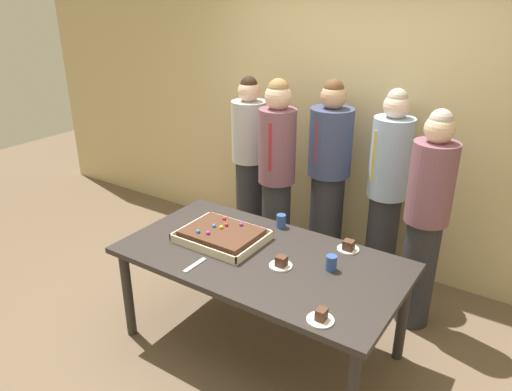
# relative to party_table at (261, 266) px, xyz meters

# --- Properties ---
(ground_plane) EXTENTS (12.00, 12.00, 0.00)m
(ground_plane) POSITION_rel_party_table_xyz_m (0.00, 0.00, -0.67)
(ground_plane) COLOR brown
(interior_back_panel) EXTENTS (8.00, 0.12, 3.00)m
(interior_back_panel) POSITION_rel_party_table_xyz_m (0.00, 1.60, 0.83)
(interior_back_panel) COLOR #CCB784
(interior_back_panel) RESTS_ON ground_plane
(party_table) EXTENTS (1.89, 1.01, 0.74)m
(party_table) POSITION_rel_party_table_xyz_m (0.00, 0.00, 0.00)
(party_table) COLOR #2D2826
(party_table) RESTS_ON ground_plane
(sheet_cake) EXTENTS (0.58, 0.45, 0.11)m
(sheet_cake) POSITION_rel_party_table_xyz_m (-0.34, 0.03, 0.12)
(sheet_cake) COLOR beige
(sheet_cake) RESTS_ON party_table
(plated_slice_near_left) EXTENTS (0.15, 0.15, 0.08)m
(plated_slice_near_left) POSITION_rel_party_table_xyz_m (0.45, 0.39, 0.10)
(plated_slice_near_left) COLOR white
(plated_slice_near_left) RESTS_ON party_table
(plated_slice_near_right) EXTENTS (0.15, 0.15, 0.08)m
(plated_slice_near_right) POSITION_rel_party_table_xyz_m (0.18, -0.04, 0.10)
(plated_slice_near_right) COLOR white
(plated_slice_near_right) RESTS_ON party_table
(plated_slice_far_left) EXTENTS (0.15, 0.15, 0.07)m
(plated_slice_far_left) POSITION_rel_party_table_xyz_m (0.64, -0.40, 0.10)
(plated_slice_far_left) COLOR white
(plated_slice_far_left) RESTS_ON party_table
(drink_cup_nearest) EXTENTS (0.07, 0.07, 0.10)m
(drink_cup_nearest) POSITION_rel_party_table_xyz_m (-0.11, 0.44, 0.13)
(drink_cup_nearest) COLOR #2D5199
(drink_cup_nearest) RESTS_ON party_table
(drink_cup_middle) EXTENTS (0.07, 0.07, 0.10)m
(drink_cup_middle) POSITION_rel_party_table_xyz_m (0.47, 0.10, 0.13)
(drink_cup_middle) COLOR #2D5199
(drink_cup_middle) RESTS_ON party_table
(cake_server_utensil) EXTENTS (0.03, 0.20, 0.01)m
(cake_server_utensil) POSITION_rel_party_table_xyz_m (-0.28, -0.34, 0.08)
(cake_server_utensil) COLOR silver
(cake_server_utensil) RESTS_ON party_table
(person_serving_front) EXTENTS (0.32, 0.32, 1.67)m
(person_serving_front) POSITION_rel_party_table_xyz_m (-0.92, 1.20, 0.21)
(person_serving_front) COLOR #28282D
(person_serving_front) RESTS_ON ground_plane
(person_green_shirt_behind) EXTENTS (0.31, 0.31, 1.73)m
(person_green_shirt_behind) POSITION_rel_party_table_xyz_m (-0.45, 0.94, 0.26)
(person_green_shirt_behind) COLOR #28282D
(person_green_shirt_behind) RESTS_ON ground_plane
(person_striped_tie_right) EXTENTS (0.31, 0.31, 1.67)m
(person_striped_tie_right) POSITION_rel_party_table_xyz_m (0.82, 0.89, 0.21)
(person_striped_tie_right) COLOR #28282D
(person_striped_tie_right) RESTS_ON ground_plane
(person_far_right_suit) EXTENTS (0.36, 0.36, 1.72)m
(person_far_right_suit) POSITION_rel_party_table_xyz_m (-0.10, 1.21, 0.23)
(person_far_right_suit) COLOR #28282D
(person_far_right_suit) RESTS_ON ground_plane
(person_left_edge_reaching) EXTENTS (0.32, 0.32, 1.70)m
(person_left_edge_reaching) POSITION_rel_party_table_xyz_m (0.40, 1.26, 0.22)
(person_left_edge_reaching) COLOR #28282D
(person_left_edge_reaching) RESTS_ON ground_plane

